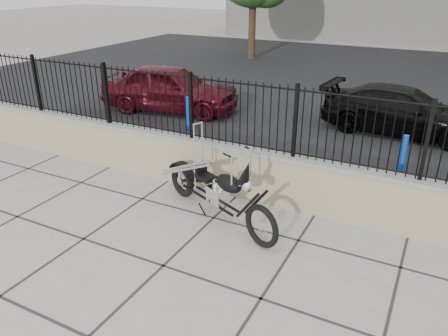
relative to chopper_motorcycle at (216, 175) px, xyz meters
name	(u,v)px	position (x,y,z in m)	size (l,w,h in m)	color
ground_plane	(163,266)	(-0.02, -1.55, -0.80)	(90.00, 90.00, 0.00)	#99968E
parking_lot	(354,85)	(-0.02, 10.95, -0.80)	(30.00, 30.00, 0.00)	black
retaining_wall	(239,171)	(-0.02, 0.95, -0.32)	(14.00, 0.36, 0.96)	gray
iron_fence	(240,114)	(-0.02, 0.95, 0.76)	(14.00, 0.08, 1.20)	black
chopper_motorcycle	(216,175)	(0.00, 0.00, 0.00)	(2.65, 0.47, 1.59)	black
car_red	(170,88)	(-4.23, 5.00, -0.10)	(1.64, 4.08, 1.39)	#4C0A16
car_black	(403,111)	(2.21, 5.99, -0.20)	(1.66, 4.08, 1.18)	black
bollard_a	(188,114)	(-2.79, 3.65, -0.34)	(0.11, 0.11, 0.91)	blue
bollard_b	(402,158)	(2.58, 3.01, -0.32)	(0.11, 0.11, 0.94)	#0E2AD6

